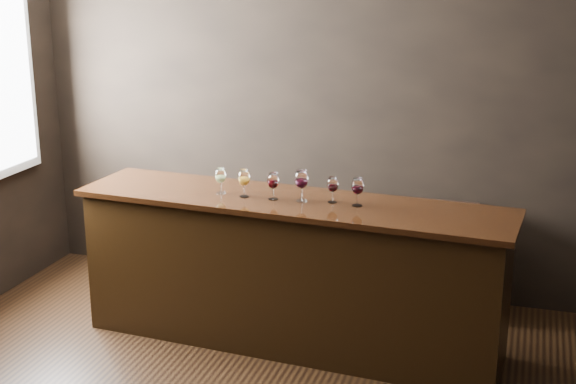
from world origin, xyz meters
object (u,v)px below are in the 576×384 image
(bar_counter, at_px, (291,275))
(glass_red_a, at_px, (273,181))
(glass_white, at_px, (221,176))
(glass_red_d, at_px, (358,187))
(glass_amber, at_px, (244,178))
(back_bar_shelf, at_px, (327,247))
(glass_red_b, at_px, (301,180))
(glass_red_c, at_px, (333,185))

(bar_counter, xyz_separation_m, glass_red_a, (-0.12, -0.03, 0.66))
(glass_white, distance_m, glass_red_d, 0.95)
(glass_amber, height_order, glass_red_a, glass_amber)
(back_bar_shelf, xyz_separation_m, glass_red_b, (0.04, -0.89, 0.78))
(glass_white, xyz_separation_m, glass_amber, (0.18, -0.03, 0.01))
(glass_red_c, bearing_deg, glass_red_d, -8.60)
(glass_red_a, relative_size, glass_red_c, 1.06)
(back_bar_shelf, bearing_deg, glass_red_c, -73.87)
(back_bar_shelf, height_order, glass_red_d, glass_red_d)
(bar_counter, xyz_separation_m, glass_white, (-0.50, 0.00, 0.66))
(glass_red_c, bearing_deg, glass_amber, -175.41)
(glass_white, height_order, glass_red_b, glass_red_b)
(glass_amber, bearing_deg, glass_red_c, 4.59)
(glass_white, distance_m, glass_red_c, 0.78)
(glass_white, distance_m, glass_red_b, 0.58)
(glass_red_b, relative_size, glass_red_d, 1.13)
(glass_red_a, bearing_deg, bar_counter, 14.27)
(bar_counter, relative_size, glass_red_c, 16.56)
(bar_counter, xyz_separation_m, glass_red_c, (0.28, 0.02, 0.66))
(back_bar_shelf, distance_m, glass_red_b, 1.18)
(bar_counter, bearing_deg, back_bar_shelf, 92.00)
(glass_red_b, distance_m, glass_red_d, 0.38)
(back_bar_shelf, relative_size, glass_red_b, 10.64)
(glass_amber, xyz_separation_m, glass_red_b, (0.40, 0.02, 0.01))
(bar_counter, distance_m, glass_red_d, 0.80)
(glass_white, xyz_separation_m, glass_red_a, (0.39, -0.03, 0.00))
(glass_amber, xyz_separation_m, glass_red_c, (0.60, 0.05, -0.01))
(glass_amber, distance_m, glass_red_b, 0.40)
(back_bar_shelf, relative_size, glass_red_d, 12.05)
(bar_counter, xyz_separation_m, glass_amber, (-0.32, -0.03, 0.67))
(bar_counter, relative_size, back_bar_shelf, 1.27)
(glass_red_d, bearing_deg, bar_counter, 179.17)
(bar_counter, distance_m, glass_red_b, 0.69)
(glass_white, distance_m, glass_red_a, 0.39)
(glass_red_b, bearing_deg, bar_counter, 170.40)
(bar_counter, bearing_deg, glass_red_d, 3.15)
(bar_counter, relative_size, glass_white, 16.18)
(glass_red_d, bearing_deg, glass_red_c, 171.40)
(bar_counter, bearing_deg, glass_red_a, -161.75)
(glass_white, height_order, glass_red_c, glass_white)
(bar_counter, height_order, glass_red_b, glass_red_b)
(glass_red_b, bearing_deg, glass_white, 178.48)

